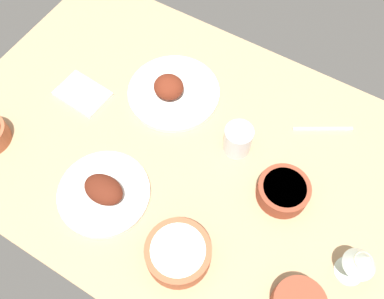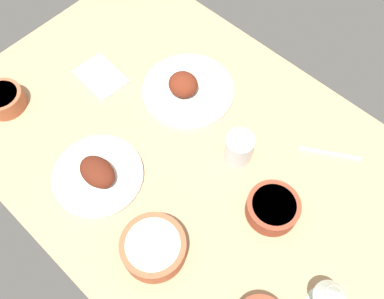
{
  "view_description": "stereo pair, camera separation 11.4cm",
  "coord_description": "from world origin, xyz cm",
  "px_view_note": "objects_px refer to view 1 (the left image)",
  "views": [
    {
      "loc": [
        -27.87,
        46.47,
        106.28
      ],
      "look_at": [
        0.0,
        0.0,
        6.0
      ],
      "focal_mm": 38.72,
      "sensor_mm": 36.0,
      "label": 1
    },
    {
      "loc": [
        -36.97,
        39.63,
        106.28
      ],
      "look_at": [
        0.0,
        0.0,
        6.0
      ],
      "focal_mm": 38.72,
      "sensor_mm": 36.0,
      "label": 2
    }
  ],
  "objects_px": {
    "bowl_cream": "(178,253)",
    "wine_glass": "(363,262)",
    "bowl_pasta": "(283,191)",
    "water_tumbler": "(238,140)",
    "folded_napkin": "(83,93)",
    "fork_loose": "(323,129)",
    "plate_far_side": "(172,91)",
    "plate_near_viewer": "(104,192)"
  },
  "relations": [
    {
      "from": "bowl_cream",
      "to": "wine_glass",
      "type": "xyz_separation_m",
      "value": [
        -0.37,
        -0.18,
        0.07
      ]
    },
    {
      "from": "bowl_pasta",
      "to": "water_tumbler",
      "type": "distance_m",
      "value": 0.18
    },
    {
      "from": "bowl_cream",
      "to": "folded_napkin",
      "type": "height_order",
      "value": "bowl_cream"
    },
    {
      "from": "bowl_pasta",
      "to": "bowl_cream",
      "type": "bearing_deg",
      "value": 62.05
    },
    {
      "from": "bowl_cream",
      "to": "fork_loose",
      "type": "relative_size",
      "value": 0.93
    },
    {
      "from": "plate_far_side",
      "to": "folded_napkin",
      "type": "relative_size",
      "value": 1.82
    },
    {
      "from": "plate_near_viewer",
      "to": "plate_far_side",
      "type": "relative_size",
      "value": 0.89
    },
    {
      "from": "plate_near_viewer",
      "to": "fork_loose",
      "type": "bearing_deg",
      "value": -130.74
    },
    {
      "from": "wine_glass",
      "to": "fork_loose",
      "type": "relative_size",
      "value": 0.82
    },
    {
      "from": "bowl_pasta",
      "to": "wine_glass",
      "type": "distance_m",
      "value": 0.25
    },
    {
      "from": "bowl_cream",
      "to": "fork_loose",
      "type": "height_order",
      "value": "bowl_cream"
    },
    {
      "from": "folded_napkin",
      "to": "fork_loose",
      "type": "bearing_deg",
      "value": -159.11
    },
    {
      "from": "plate_near_viewer",
      "to": "water_tumbler",
      "type": "height_order",
      "value": "water_tumbler"
    },
    {
      "from": "plate_far_side",
      "to": "bowl_cream",
      "type": "bearing_deg",
      "value": 123.96
    },
    {
      "from": "bowl_pasta",
      "to": "folded_napkin",
      "type": "relative_size",
      "value": 0.9
    },
    {
      "from": "water_tumbler",
      "to": "wine_glass",
      "type": "bearing_deg",
      "value": 157.4
    },
    {
      "from": "bowl_pasta",
      "to": "wine_glass",
      "type": "bearing_deg",
      "value": 156.31
    },
    {
      "from": "folded_napkin",
      "to": "bowl_cream",
      "type": "bearing_deg",
      "value": 152.07
    },
    {
      "from": "plate_near_viewer",
      "to": "fork_loose",
      "type": "relative_size",
      "value": 1.43
    },
    {
      "from": "plate_far_side",
      "to": "plate_near_viewer",
      "type": "bearing_deg",
      "value": 93.12
    },
    {
      "from": "folded_napkin",
      "to": "fork_loose",
      "type": "xyz_separation_m",
      "value": [
        -0.67,
        -0.26,
        -0.0
      ]
    },
    {
      "from": "plate_near_viewer",
      "to": "fork_loose",
      "type": "xyz_separation_m",
      "value": [
        -0.42,
        -0.48,
        -0.01
      ]
    },
    {
      "from": "folded_napkin",
      "to": "plate_near_viewer",
      "type": "bearing_deg",
      "value": 137.64
    },
    {
      "from": "bowl_pasta",
      "to": "folded_napkin",
      "type": "distance_m",
      "value": 0.65
    },
    {
      "from": "fork_loose",
      "to": "water_tumbler",
      "type": "bearing_deg",
      "value": -167.19
    },
    {
      "from": "fork_loose",
      "to": "bowl_pasta",
      "type": "bearing_deg",
      "value": -124.96
    },
    {
      "from": "fork_loose",
      "to": "wine_glass",
      "type": "bearing_deg",
      "value": -89.99
    },
    {
      "from": "fork_loose",
      "to": "plate_far_side",
      "type": "bearing_deg",
      "value": 163.77
    },
    {
      "from": "bowl_pasta",
      "to": "water_tumbler",
      "type": "xyz_separation_m",
      "value": [
        0.17,
        -0.07,
        0.02
      ]
    },
    {
      "from": "bowl_cream",
      "to": "water_tumbler",
      "type": "relative_size",
      "value": 1.79
    },
    {
      "from": "plate_near_viewer",
      "to": "bowl_pasta",
      "type": "xyz_separation_m",
      "value": [
        -0.4,
        -0.24,
        0.01
      ]
    },
    {
      "from": "folded_napkin",
      "to": "fork_loose",
      "type": "height_order",
      "value": "folded_napkin"
    },
    {
      "from": "plate_near_viewer",
      "to": "plate_far_side",
      "type": "xyz_separation_m",
      "value": [
        0.02,
        -0.37,
        0.0
      ]
    },
    {
      "from": "water_tumbler",
      "to": "folded_napkin",
      "type": "bearing_deg",
      "value": 8.95
    },
    {
      "from": "plate_near_viewer",
      "to": "plate_far_side",
      "type": "bearing_deg",
      "value": -86.88
    },
    {
      "from": "plate_near_viewer",
      "to": "water_tumbler",
      "type": "relative_size",
      "value": 2.74
    },
    {
      "from": "wine_glass",
      "to": "plate_near_viewer",
      "type": "bearing_deg",
      "value": 12.78
    },
    {
      "from": "plate_near_viewer",
      "to": "bowl_cream",
      "type": "xyz_separation_m",
      "value": [
        -0.25,
        0.04,
        0.02
      ]
    },
    {
      "from": "fork_loose",
      "to": "plate_near_viewer",
      "type": "bearing_deg",
      "value": -161.93
    },
    {
      "from": "plate_near_viewer",
      "to": "wine_glass",
      "type": "relative_size",
      "value": 1.75
    },
    {
      "from": "water_tumbler",
      "to": "fork_loose",
      "type": "distance_m",
      "value": 0.26
    },
    {
      "from": "bowl_cream",
      "to": "plate_near_viewer",
      "type": "bearing_deg",
      "value": -8.63
    }
  ]
}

